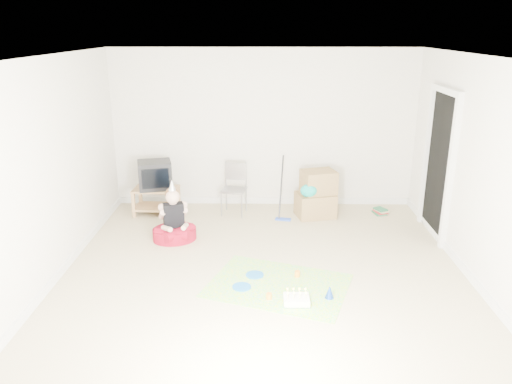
{
  "coord_description": "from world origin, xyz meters",
  "views": [
    {
      "loc": [
        -0.02,
        -5.63,
        2.9
      ],
      "look_at": [
        -0.1,
        0.4,
        0.9
      ],
      "focal_mm": 35.0,
      "sensor_mm": 36.0,
      "label": 1
    }
  ],
  "objects_px": {
    "crt_tv": "(155,175)",
    "folding_chair": "(234,190)",
    "tv_stand": "(156,199)",
    "cardboard_boxes": "(316,195)",
    "birthday_cake": "(296,300)",
    "seated_woman": "(174,227)"
  },
  "relations": [
    {
      "from": "tv_stand",
      "to": "cardboard_boxes",
      "type": "bearing_deg",
      "value": -1.4
    },
    {
      "from": "tv_stand",
      "to": "crt_tv",
      "type": "height_order",
      "value": "crt_tv"
    },
    {
      "from": "folding_chair",
      "to": "tv_stand",
      "type": "bearing_deg",
      "value": -178.73
    },
    {
      "from": "tv_stand",
      "to": "cardboard_boxes",
      "type": "distance_m",
      "value": 2.58
    },
    {
      "from": "cardboard_boxes",
      "to": "birthday_cake",
      "type": "distance_m",
      "value": 2.75
    },
    {
      "from": "crt_tv",
      "to": "cardboard_boxes",
      "type": "distance_m",
      "value": 2.59
    },
    {
      "from": "folding_chair",
      "to": "cardboard_boxes",
      "type": "height_order",
      "value": "folding_chair"
    },
    {
      "from": "crt_tv",
      "to": "folding_chair",
      "type": "bearing_deg",
      "value": -13.12
    },
    {
      "from": "seated_woman",
      "to": "birthday_cake",
      "type": "xyz_separation_m",
      "value": [
        1.64,
        -1.73,
        -0.16
      ]
    },
    {
      "from": "crt_tv",
      "to": "folding_chair",
      "type": "distance_m",
      "value": 1.28
    },
    {
      "from": "tv_stand",
      "to": "cardboard_boxes",
      "type": "height_order",
      "value": "cardboard_boxes"
    },
    {
      "from": "tv_stand",
      "to": "birthday_cake",
      "type": "relative_size",
      "value": 2.57
    },
    {
      "from": "cardboard_boxes",
      "to": "birthday_cake",
      "type": "xyz_separation_m",
      "value": [
        -0.48,
        -2.69,
        -0.32
      ]
    },
    {
      "from": "tv_stand",
      "to": "folding_chair",
      "type": "height_order",
      "value": "folding_chair"
    },
    {
      "from": "cardboard_boxes",
      "to": "birthday_cake",
      "type": "height_order",
      "value": "cardboard_boxes"
    },
    {
      "from": "birthday_cake",
      "to": "tv_stand",
      "type": "bearing_deg",
      "value": 127.25
    },
    {
      "from": "cardboard_boxes",
      "to": "seated_woman",
      "type": "distance_m",
      "value": 2.33
    },
    {
      "from": "folding_chair",
      "to": "cardboard_boxes",
      "type": "bearing_deg",
      "value": -3.93
    },
    {
      "from": "crt_tv",
      "to": "seated_woman",
      "type": "xyz_separation_m",
      "value": [
        0.46,
        -1.02,
        -0.47
      ]
    },
    {
      "from": "crt_tv",
      "to": "birthday_cake",
      "type": "height_order",
      "value": "crt_tv"
    },
    {
      "from": "crt_tv",
      "to": "seated_woman",
      "type": "relative_size",
      "value": 0.58
    },
    {
      "from": "tv_stand",
      "to": "folding_chair",
      "type": "bearing_deg",
      "value": 1.27
    }
  ]
}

